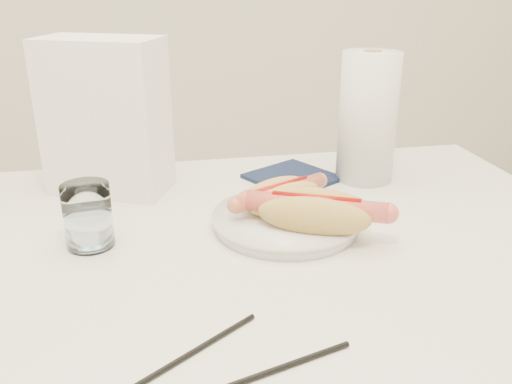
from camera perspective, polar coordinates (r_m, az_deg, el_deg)
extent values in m
cube|color=silver|center=(0.78, -4.66, -7.58)|extent=(1.20, 0.80, 0.04)
cylinder|color=silver|center=(1.40, 17.05, -11.74)|extent=(0.04, 0.04, 0.71)
cylinder|color=silver|center=(0.83, 3.12, -3.14)|extent=(0.26, 0.26, 0.02)
ellipsoid|color=tan|center=(0.83, 3.18, -0.69)|extent=(0.14, 0.09, 0.05)
ellipsoid|color=tan|center=(0.86, 1.84, -0.06)|extent=(0.14, 0.09, 0.05)
ellipsoid|color=tan|center=(0.85, 2.49, -1.03)|extent=(0.13, 0.10, 0.03)
cylinder|color=#BF6143|center=(0.84, 2.51, -0.01)|extent=(0.16, 0.10, 0.03)
cylinder|color=#990A05|center=(0.84, 2.52, 0.66)|extent=(0.10, 0.06, 0.01)
ellipsoid|color=tan|center=(0.77, 6.03, -2.50)|extent=(0.16, 0.10, 0.06)
ellipsoid|color=tan|center=(0.80, 6.41, -1.44)|extent=(0.16, 0.10, 0.06)
ellipsoid|color=tan|center=(0.79, 6.19, -2.80)|extent=(0.16, 0.12, 0.03)
cylinder|color=#D9554C|center=(0.78, 6.24, -1.50)|extent=(0.19, 0.11, 0.03)
cylinder|color=#990A05|center=(0.78, 6.28, -0.64)|extent=(0.12, 0.06, 0.01)
cylinder|color=white|center=(0.80, -17.10, -2.38)|extent=(0.07, 0.07, 0.09)
cylinder|color=black|center=(0.58, -7.23, -16.56)|extent=(0.16, 0.11, 0.01)
cylinder|color=black|center=(0.55, 0.83, -18.41)|extent=(0.19, 0.06, 0.01)
cube|color=white|center=(0.97, -15.36, 7.53)|extent=(0.23, 0.18, 0.26)
cube|color=#111B37|center=(1.03, 3.80, 1.54)|extent=(0.19, 0.19, 0.01)
cylinder|color=silver|center=(1.01, 11.55, 7.60)|extent=(0.12, 0.12, 0.23)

